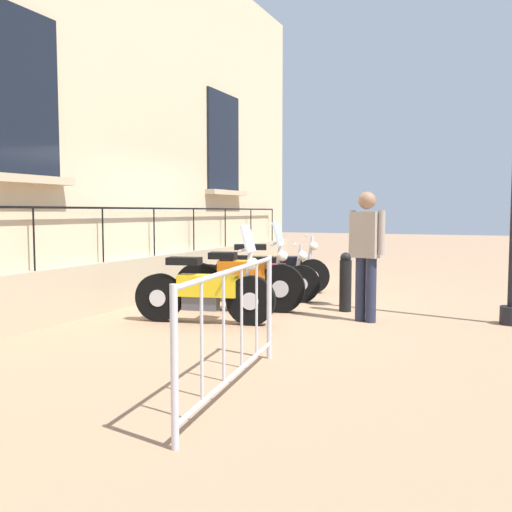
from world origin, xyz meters
name	(u,v)px	position (x,y,z in m)	size (l,w,h in m)	color
ground_plane	(253,306)	(0.00, 0.00, 0.00)	(60.00, 60.00, 0.00)	#9E7A5B
building_facade	(132,116)	(-2.22, 0.00, 3.10)	(0.82, 12.81, 6.41)	#C6B28E
motorcycle_yellow	(206,292)	(-0.04, -1.47, 0.42)	(1.92, 0.65, 1.32)	black
motorcycle_orange	(241,281)	(0.00, -0.45, 0.45)	(1.95, 0.76, 1.34)	black
motorcycle_maroon	(256,279)	(-0.15, 0.45, 0.38)	(2.07, 0.89, 0.97)	black
motorcycle_black	(271,270)	(-0.29, 1.47, 0.43)	(2.04, 1.04, 1.06)	black
crowd_barrier	(233,325)	(1.57, -3.98, 0.57)	(0.34, 2.35, 1.05)	#B7B7BF
bollard	(345,282)	(1.44, 0.16, 0.45)	(0.18, 0.18, 0.89)	black
pedestrian_standing	(366,248)	(1.90, -0.52, 1.00)	(0.51, 0.31, 1.76)	#23283D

